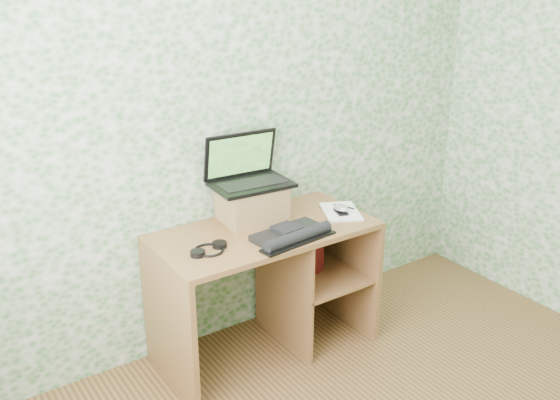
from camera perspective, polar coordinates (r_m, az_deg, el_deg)
wall_back at (r=3.42m, az=-4.35°, el=7.56°), size 3.50×0.00×3.50m
desk at (r=3.52m, az=-0.57°, el=-6.24°), size 1.20×0.60×0.75m
riser at (r=3.42m, az=-2.59°, el=-0.30°), size 0.35×0.30×0.20m
laptop at (r=3.40m, az=-3.04°, el=2.53°), size 0.44×0.32×0.28m
keyboard at (r=3.22m, az=1.08°, el=-3.17°), size 0.46×0.27×0.06m
headphones at (r=3.11m, az=-6.52°, el=-4.51°), size 0.21×0.18×0.03m
notepad at (r=3.57m, az=5.57°, el=-1.06°), size 0.30×0.34×0.01m
mouse at (r=3.53m, az=5.59°, el=-0.90°), size 0.10×0.12×0.04m
pen at (r=3.62m, az=5.89°, el=-0.59°), size 0.06×0.12×0.01m
red_box at (r=3.57m, az=2.28°, el=-4.84°), size 0.25×0.12×0.29m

